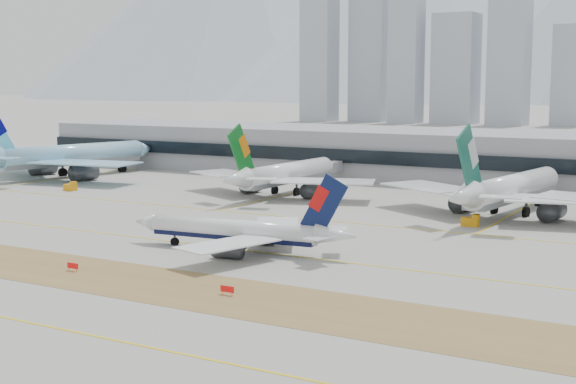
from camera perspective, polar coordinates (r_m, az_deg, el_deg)
The scene contains 12 objects.
ground at distance 150.17m, azimuth -3.74°, elevation -3.61°, with size 3000.00×3000.00×0.00m, color gray.
apron_markings at distance 110.42m, azimuth -19.46°, elevation -8.20°, with size 360.00×122.22×0.06m.
taxiing_airliner at distance 141.90m, azimuth -3.35°, elevation -2.82°, with size 43.92×37.97×14.75m.
widebody_korean at distance 262.24m, azimuth -15.50°, elevation 2.43°, with size 67.67×67.34×24.73m.
widebody_eva at distance 212.75m, azimuth -0.31°, elevation 1.21°, with size 56.52×55.22×20.15m.
widebody_cathay at distance 185.87m, azimuth 15.43°, elevation 0.12°, with size 60.59×59.78×21.79m.
terminal at distance 252.18m, azimuth 10.72°, elevation 2.59°, with size 280.00×43.10×15.00m.
hold_sign_left at distance 131.66m, azimuth -15.06°, elevation -5.09°, with size 2.20×0.15×1.35m.
hold_sign_right at distance 113.42m, azimuth -4.34°, elevation -6.91°, with size 2.20×0.15×1.35m.
gse_c at distance 171.09m, azimuth 12.89°, elevation -2.04°, with size 3.55×2.00×2.60m.
gse_a at distance 229.97m, azimuth -15.20°, elevation 0.35°, with size 3.55×2.00×2.60m.
city_skyline at distance 606.55m, azimuth 11.67°, elevation 9.49°, with size 342.00×49.80×140.00m.
Camera 1 is at (80.99, -122.97, 29.48)m, focal length 50.00 mm.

